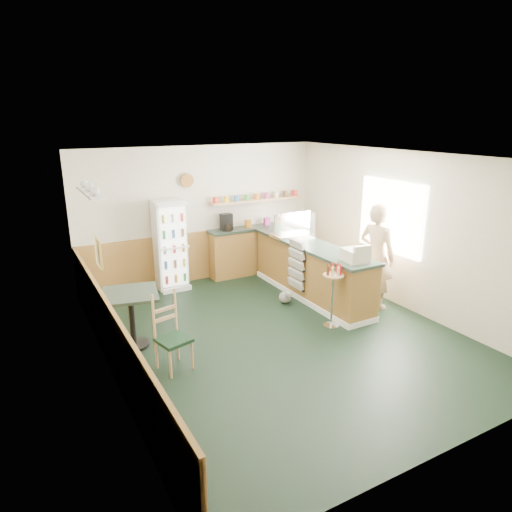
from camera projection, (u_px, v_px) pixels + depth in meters
ground at (279, 335)px, 7.04m from camera, size 6.00×6.00×0.00m
room_envelope at (243, 231)px, 7.10m from camera, size 5.04×6.02×2.72m
service_counter at (311, 273)px, 8.43m from camera, size 0.68×3.01×1.01m
back_counter at (258, 247)px, 9.77m from camera, size 2.24×0.42×1.69m
drinks_fridge at (171, 245)px, 8.72m from camera, size 0.57×0.51×1.73m
display_case at (292, 225)px, 8.76m from camera, size 0.80×0.42×0.46m
cash_register at (355, 255)px, 7.26m from camera, size 0.39×0.40×0.20m
shopkeeper at (377, 256)px, 7.84m from camera, size 0.58×0.71×1.85m
condiment_stand at (333, 287)px, 7.14m from camera, size 0.33×0.33×1.02m
newspaper_rack at (296, 265)px, 8.17m from camera, size 0.09×0.46×0.91m
cafe_table at (131, 309)px, 6.52m from camera, size 0.91×0.91×0.84m
cafe_chair at (171, 329)px, 6.01m from camera, size 0.47×0.48×1.05m
dog_doorstop at (286, 297)px, 8.19m from camera, size 0.22×0.28×0.26m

